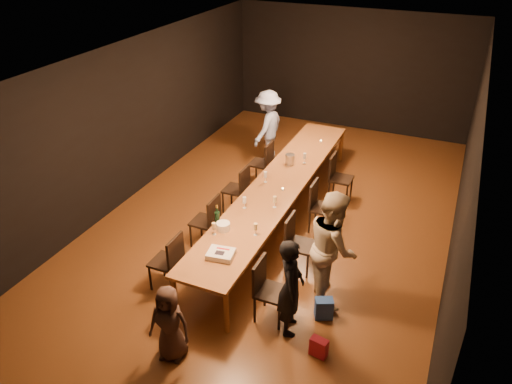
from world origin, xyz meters
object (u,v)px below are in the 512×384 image
at_px(table, 278,186).
at_px(child, 169,323).
at_px(chair_right_1, 301,244).
at_px(birthday_cake, 221,254).
at_px(woman_birthday, 291,287).
at_px(plate_stack, 223,226).
at_px(chair_left_0, 166,261).
at_px(champagne_bottle, 217,215).
at_px(chair_left_1, 205,221).
at_px(man_blue, 268,126).
at_px(ice_bucket, 290,159).
at_px(chair_right_3, 341,178).
at_px(chair_right_2, 323,208).
at_px(chair_left_3, 261,163).
at_px(chair_right_0, 272,291).
at_px(chair_left_2, 235,189).
at_px(woman_tan, 333,247).

xyz_separation_m(table, child, (-0.06, -3.54, -0.16)).
height_order(chair_right_1, birthday_cake, chair_right_1).
relative_size(woman_birthday, plate_stack, 6.80).
height_order(chair_left_0, plate_stack, chair_left_0).
bearing_deg(champagne_bottle, birthday_cake, -59.42).
bearing_deg(child, chair_left_1, 98.87).
xyz_separation_m(man_blue, ice_bucket, (1.06, -1.47, 0.04)).
xyz_separation_m(table, chair_right_3, (0.85, 1.20, -0.24)).
bearing_deg(woman_birthday, chair_right_2, -11.51).
bearing_deg(man_blue, birthday_cake, 18.68).
xyz_separation_m(chair_left_3, birthday_cake, (0.89, -3.51, 0.33)).
xyz_separation_m(chair_right_3, ice_bucket, (-0.94, -0.36, 0.38)).
bearing_deg(chair_right_3, chair_left_0, -25.28).
bearing_deg(chair_right_0, chair_left_1, -125.22).
xyz_separation_m(chair_right_0, chair_right_1, (0.00, 1.20, 0.00)).
bearing_deg(chair_left_2, chair_left_3, 0.00).
height_order(chair_right_1, chair_left_1, same).
height_order(chair_right_3, woman_tan, woman_tan).
xyz_separation_m(chair_left_0, man_blue, (-0.30, 4.70, 0.35)).
height_order(chair_right_1, champagne_bottle, champagne_bottle).
distance_m(chair_left_3, woman_tan, 3.66).
distance_m(chair_right_1, plate_stack, 1.24).
bearing_deg(birthday_cake, child, -103.15).
bearing_deg(chair_left_3, champagne_bottle, -170.64).
relative_size(chair_left_0, birthday_cake, 2.28).
bearing_deg(champagne_bottle, plate_stack, -32.97).
bearing_deg(woman_tan, birthday_cake, 92.39).
bearing_deg(child, chair_right_1, 58.96).
xyz_separation_m(chair_left_3, woman_tan, (2.30, -2.82, 0.41)).
xyz_separation_m(table, chair_left_1, (-0.85, -1.20, -0.24)).
height_order(chair_right_1, woman_tan, woman_tan).
relative_size(chair_right_3, chair_left_0, 1.00).
bearing_deg(birthday_cake, plate_stack, 105.33).
distance_m(chair_right_3, woman_tan, 2.91).
relative_size(man_blue, ice_bucket, 8.14).
bearing_deg(woman_birthday, chair_left_1, 38.66).
bearing_deg(champagne_bottle, table, 76.23).
distance_m(chair_right_3, chair_left_3, 1.70).
relative_size(chair_left_3, champagne_bottle, 2.73).
distance_m(chair_left_0, ice_bucket, 3.35).
xyz_separation_m(woman_birthday, birthday_cake, (-1.11, 0.19, 0.07)).
distance_m(chair_right_3, chair_left_2, 2.08).
relative_size(birthday_cake, champagne_bottle, 1.20).
bearing_deg(chair_right_1, chair_left_1, -90.00).
bearing_deg(chair_right_0, table, -160.50).
xyz_separation_m(chair_left_0, woman_tan, (2.30, 0.78, 0.41)).
height_order(chair_right_1, child, child).
xyz_separation_m(chair_left_2, champagne_bottle, (0.46, -1.59, 0.46)).
xyz_separation_m(woman_birthday, man_blue, (-2.30, 4.80, 0.09)).
bearing_deg(chair_left_3, woman_birthday, -151.59).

